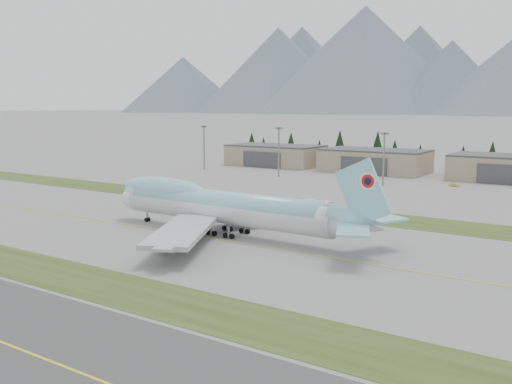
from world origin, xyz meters
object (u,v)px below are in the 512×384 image
Objects in this scene: boeing_747_freighter at (222,206)px; hangar_left at (275,155)px; hangar_center at (375,161)px; service_vehicle_b at (454,187)px; service_vehicle_a at (345,180)px.

hangar_left is at bearing 118.42° from boeing_747_freighter.
hangar_center is (55.00, 0.00, 0.00)m from hangar_left.
boeing_747_freighter is 118.54m from service_vehicle_b.
boeing_747_freighter reaches higher than service_vehicle_a.
hangar_left is 1.00× the size of hangar_center.
service_vehicle_b is at bearing -13.83° from service_vehicle_a.
service_vehicle_b is (43.75, 4.71, 0.00)m from service_vehicle_a.
hangar_left is at bearing 81.18° from service_vehicle_b.
boeing_747_freighter is 112.85m from service_vehicle_a.
service_vehicle_b is at bearing -32.72° from hangar_center.
hangar_center is at bearing 71.08° from service_vehicle_a.
hangar_center is (-19.64, 144.24, -1.38)m from boeing_747_freighter.
service_vehicle_b is (24.71, 115.74, -6.77)m from boeing_747_freighter.
hangar_left is 55.00m from hangar_center.
hangar_left is 65.00m from service_vehicle_a.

